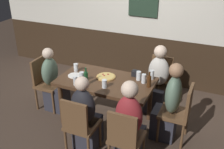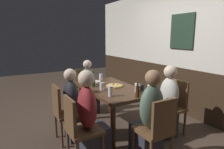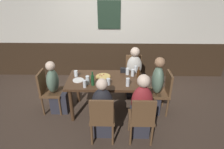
% 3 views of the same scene
% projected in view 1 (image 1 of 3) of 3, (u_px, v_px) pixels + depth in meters
% --- Properties ---
extents(ground_plane, '(12.00, 12.00, 0.00)m').
position_uv_depth(ground_plane, '(106.00, 121.00, 4.32)').
color(ground_plane, '#423328').
extents(wall_back, '(6.40, 0.13, 2.60)m').
position_uv_depth(wall_back, '(142.00, 17.00, 5.10)').
color(wall_back, '#332316').
rests_on(wall_back, ground_plane).
extents(dining_table, '(1.43, 0.80, 0.74)m').
position_uv_depth(dining_table, '(106.00, 86.00, 4.04)').
color(dining_table, '#472D1C').
rests_on(dining_table, ground_plane).
extents(chair_head_west, '(0.40, 0.40, 0.88)m').
position_uv_depth(chair_head_west, '(45.00, 80.00, 4.51)').
color(chair_head_west, brown).
rests_on(chair_head_west, ground_plane).
extents(chair_right_far, '(0.40, 0.40, 0.88)m').
position_uv_depth(chair_right_far, '(160.00, 79.00, 4.55)').
color(chair_right_far, brown).
rests_on(chair_right_far, ground_plane).
extents(chair_right_near, '(0.40, 0.40, 0.88)m').
position_uv_depth(chair_right_near, '(125.00, 137.00, 3.21)').
color(chair_right_near, brown).
rests_on(chair_right_near, ground_plane).
extents(chair_head_east, '(0.40, 0.40, 0.88)m').
position_uv_depth(chair_head_east, '(180.00, 111.00, 3.70)').
color(chair_head_east, brown).
rests_on(chair_head_east, ground_plane).
extents(chair_mid_near, '(0.40, 0.40, 0.88)m').
position_uv_depth(chair_mid_near, '(79.00, 124.00, 3.43)').
color(chair_mid_near, brown).
rests_on(chair_mid_near, ground_plane).
extents(person_head_west, '(0.37, 0.34, 1.10)m').
position_uv_depth(person_head_west, '(54.00, 84.00, 4.47)').
color(person_head_west, '#2D2D38').
rests_on(person_head_west, ground_plane).
extents(person_right_far, '(0.34, 0.37, 1.14)m').
position_uv_depth(person_right_far, '(157.00, 84.00, 4.42)').
color(person_right_far, '#2D2D38').
rests_on(person_right_far, ground_plane).
extents(person_right_near, '(0.34, 0.37, 1.19)m').
position_uv_depth(person_right_near, '(130.00, 128.00, 3.33)').
color(person_right_near, '#2D2D38').
rests_on(person_right_near, ground_plane).
extents(person_head_east, '(0.37, 0.34, 1.19)m').
position_uv_depth(person_head_east, '(169.00, 108.00, 3.75)').
color(person_head_east, '#2D2D38').
rests_on(person_head_east, ground_plane).
extents(person_mid_near, '(0.34, 0.37, 1.12)m').
position_uv_depth(person_mid_near, '(86.00, 119.00, 3.58)').
color(person_mid_near, '#2D2D38').
rests_on(person_mid_near, ground_plane).
extents(pizza, '(0.29, 0.29, 0.03)m').
position_uv_depth(pizza, '(106.00, 77.00, 4.07)').
color(pizza, tan).
rests_on(pizza, dining_table).
extents(pint_glass_pale, '(0.07, 0.07, 0.14)m').
position_uv_depth(pint_glass_pale, '(152.00, 75.00, 3.99)').
color(pint_glass_pale, silver).
rests_on(pint_glass_pale, dining_table).
extents(beer_glass_half, '(0.07, 0.07, 0.12)m').
position_uv_depth(beer_glass_half, '(104.00, 84.00, 3.76)').
color(beer_glass_half, silver).
rests_on(beer_glass_half, dining_table).
extents(tumbler_water, '(0.07, 0.07, 0.15)m').
position_uv_depth(tumbler_water, '(126.00, 89.00, 3.60)').
color(tumbler_water, silver).
rests_on(tumbler_water, dining_table).
extents(highball_clear, '(0.07, 0.07, 0.14)m').
position_uv_depth(highball_clear, '(144.00, 79.00, 3.89)').
color(highball_clear, silver).
rests_on(highball_clear, dining_table).
extents(pint_glass_amber, '(0.07, 0.07, 0.13)m').
position_uv_depth(pint_glass_amber, '(76.00, 68.00, 4.25)').
color(pint_glass_amber, silver).
rests_on(pint_glass_amber, dining_table).
extents(tumbler_short, '(0.07, 0.07, 0.14)m').
position_uv_depth(tumbler_short, '(139.00, 76.00, 3.97)').
color(tumbler_short, silver).
rests_on(tumbler_short, dining_table).
extents(beer_glass_tall, '(0.06, 0.06, 0.14)m').
position_uv_depth(beer_glass_tall, '(75.00, 81.00, 3.83)').
color(beer_glass_tall, silver).
rests_on(beer_glass_tall, dining_table).
extents(pint_glass_stout, '(0.07, 0.07, 0.16)m').
position_uv_depth(pint_glass_stout, '(82.00, 78.00, 3.91)').
color(pint_glass_stout, silver).
rests_on(pint_glass_stout, dining_table).
extents(beer_bottle_green, '(0.06, 0.06, 0.27)m').
position_uv_depth(beer_bottle_green, '(86.00, 78.00, 3.82)').
color(beer_bottle_green, '#194723').
rests_on(beer_bottle_green, dining_table).
extents(beer_bottle_brown, '(0.06, 0.06, 0.24)m').
position_uv_depth(beer_bottle_brown, '(149.00, 81.00, 3.77)').
color(beer_bottle_brown, '#42230F').
rests_on(beer_bottle_brown, dining_table).
extents(plate_white_large, '(0.21, 0.21, 0.01)m').
position_uv_depth(plate_white_large, '(75.00, 76.00, 4.12)').
color(plate_white_large, white).
rests_on(plate_white_large, dining_table).
extents(condiment_caddy, '(0.11, 0.09, 0.09)m').
position_uv_depth(condiment_caddy, '(136.00, 73.00, 4.10)').
color(condiment_caddy, black).
rests_on(condiment_caddy, dining_table).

